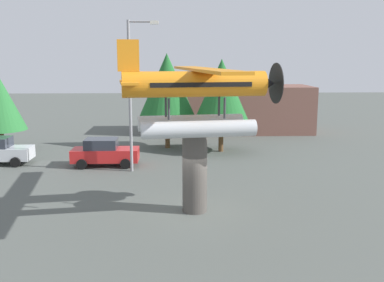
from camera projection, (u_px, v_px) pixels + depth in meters
name	position (u px, v px, depth m)	size (l,w,h in m)	color
ground_plane	(195.00, 211.00, 20.10)	(140.00, 140.00, 0.00)	#515651
display_pedestal	(195.00, 173.00, 19.78)	(1.10, 1.10, 3.54)	#4C4742
floatplane_monument	(198.00, 95.00, 19.17)	(7.07, 10.45, 4.00)	silver
car_mid_red	(104.00, 152.00, 28.41)	(4.20, 2.02, 1.76)	red
streetlight_primary	(133.00, 87.00, 26.29)	(1.84, 0.28, 8.96)	gray
storefront_building	(231.00, 109.00, 41.50)	(14.62, 5.25, 4.28)	brown
tree_east	(167.00, 85.00, 33.39)	(4.18, 4.18, 7.16)	brown
tree_center_back	(221.00, 93.00, 32.21)	(4.37, 4.37, 6.75)	brown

